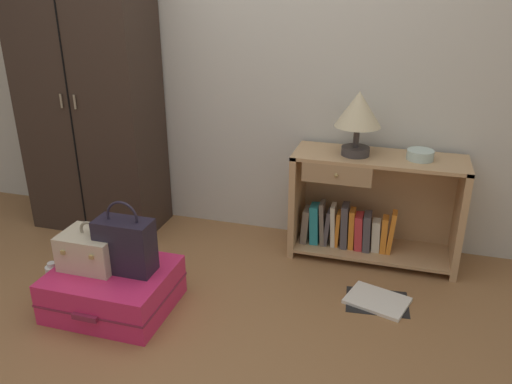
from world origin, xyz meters
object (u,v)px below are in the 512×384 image
object	(u,v)px
bowl	(420,155)
suitcase_large	(113,289)
train_case	(91,249)
handbag	(125,245)
wardrobe	(89,94)
bookshelf	(368,209)
open_book_on_floor	(377,301)
bottle	(54,278)
table_lamp	(358,113)

from	to	relation	value
bowl	suitcase_large	bearing A→B (deg)	-147.59
train_case	handbag	size ratio (longest dim) A/B	0.76
suitcase_large	wardrobe	bearing A→B (deg)	124.50
train_case	handbag	world-z (taller)	handbag
bookshelf	open_book_on_floor	bearing A→B (deg)	-76.70
bookshelf	bowl	xyz separation A→B (m)	(0.27, -0.01, 0.39)
train_case	handbag	distance (m)	0.21
bookshelf	bowl	bearing A→B (deg)	-2.26
bookshelf	suitcase_large	bearing A→B (deg)	-142.00
handbag	suitcase_large	bearing A→B (deg)	-162.40
bowl	handbag	xyz separation A→B (m)	(-1.45, -0.94, -0.33)
bowl	train_case	distance (m)	1.94
train_case	open_book_on_floor	world-z (taller)	train_case
bookshelf	bowl	world-z (taller)	bowl
bookshelf	wardrobe	bearing A→B (deg)	-178.58
bookshelf	train_case	size ratio (longest dim) A/B	3.39
train_case	bottle	world-z (taller)	train_case
bottle	bookshelf	bearing A→B (deg)	29.25
wardrobe	train_case	distance (m)	1.23
train_case	bottle	xyz separation A→B (m)	(-0.30, 0.03, -0.25)
suitcase_large	open_book_on_floor	world-z (taller)	suitcase_large
wardrobe	suitcase_large	world-z (taller)	wardrobe
handbag	train_case	bearing A→B (deg)	-177.61
bookshelf	bowl	distance (m)	0.48
open_book_on_floor	handbag	bearing A→B (deg)	-161.77
table_lamp	open_book_on_floor	xyz separation A→B (m)	(0.23, -0.49, -0.94)
table_lamp	bowl	bearing A→B (deg)	3.48
bookshelf	train_case	bearing A→B (deg)	-145.01
wardrobe	open_book_on_floor	bearing A→B (deg)	-13.36
wardrobe	bookshelf	bearing A→B (deg)	1.42
table_lamp	train_case	distance (m)	1.69
suitcase_large	bottle	xyz separation A→B (m)	(-0.42, 0.04, -0.03)
suitcase_large	bookshelf	bearing A→B (deg)	38.00
bookshelf	handbag	xyz separation A→B (m)	(-1.17, -0.96, 0.06)
bookshelf	handbag	bearing A→B (deg)	-140.81
wardrobe	open_book_on_floor	distance (m)	2.29
handbag	open_book_on_floor	bearing A→B (deg)	18.23
bottle	suitcase_large	bearing A→B (deg)	-6.06
handbag	open_book_on_floor	world-z (taller)	handbag
bowl	bottle	xyz separation A→B (m)	(-1.95, -0.93, -0.63)
suitcase_large	open_book_on_floor	size ratio (longest dim) A/B	1.66
open_book_on_floor	bookshelf	bearing A→B (deg)	103.30
table_lamp	handbag	size ratio (longest dim) A/B	0.96
table_lamp	suitcase_large	bearing A→B (deg)	-140.59
bowl	handbag	size ratio (longest dim) A/B	0.39
train_case	handbag	xyz separation A→B (m)	(0.21, 0.01, 0.05)
handbag	bottle	bearing A→B (deg)	178.05
wardrobe	open_book_on_floor	xyz separation A→B (m)	(2.03, -0.48, -0.95)
bookshelf	table_lamp	world-z (taller)	table_lamp
table_lamp	bottle	world-z (taller)	table_lamp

